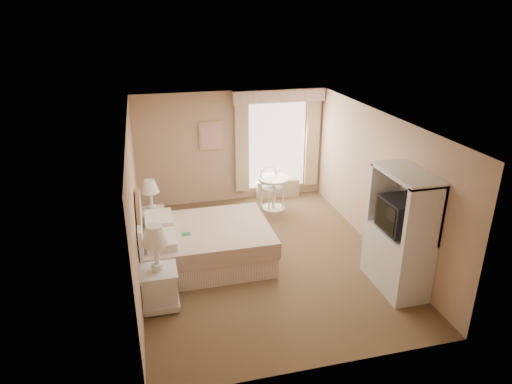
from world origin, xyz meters
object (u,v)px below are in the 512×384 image
object	(u,v)px
bed	(199,244)
nightstand_far	(153,215)
cafe_chair	(271,184)
nightstand_near	(159,278)
round_table	(274,188)
armoire	(399,241)

from	to	relation	value
bed	nightstand_far	bearing A→B (deg)	120.49
nightstand_far	cafe_chair	distance (m)	2.68
cafe_chair	nightstand_far	bearing A→B (deg)	-178.58
bed	nightstand_far	world-z (taller)	bed
nightstand_near	round_table	xyz separation A→B (m)	(2.62, 3.02, -0.02)
nightstand_near	armoire	bearing A→B (deg)	-5.34
cafe_chair	armoire	size ratio (longest dim) A/B	0.49
nightstand_near	nightstand_far	bearing A→B (deg)	90.00
nightstand_near	nightstand_far	xyz separation A→B (m)	(-0.00, 2.35, -0.07)
bed	round_table	bearing A→B (deg)	45.15
nightstand_far	armoire	xyz separation A→B (m)	(3.65, -2.69, 0.37)
nightstand_near	round_table	size ratio (longest dim) A/B	1.82
round_table	armoire	distance (m)	3.53
bed	nightstand_far	xyz separation A→B (m)	(-0.73, 1.23, 0.06)
cafe_chair	round_table	bearing A→B (deg)	-69.79
round_table	bed	bearing A→B (deg)	-134.85
nightstand_near	cafe_chair	distance (m)	4.01
armoire	bed	bearing A→B (deg)	153.56
nightstand_far	round_table	xyz separation A→B (m)	(2.62, 0.67, 0.05)
cafe_chair	bed	bearing A→B (deg)	-147.73
round_table	armoire	world-z (taller)	armoire
bed	cafe_chair	bearing A→B (deg)	46.86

